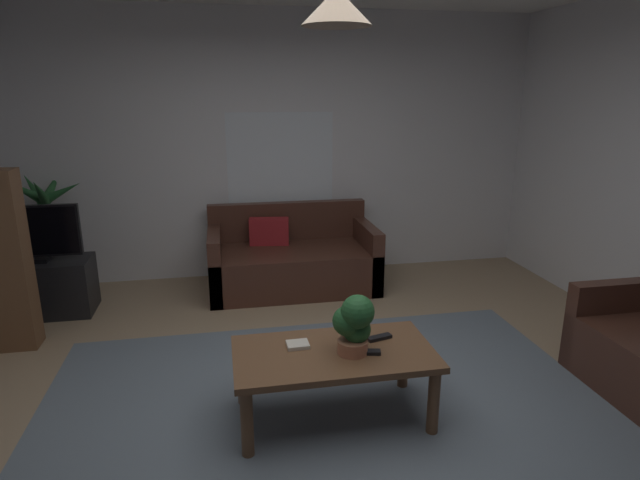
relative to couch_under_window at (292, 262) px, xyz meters
The scene contains 14 objects.
floor 2.28m from the couch_under_window, 92.09° to the right, with size 5.56×5.51×0.02m, color #9E8466.
rug 2.47m from the couch_under_window, 91.92° to the right, with size 3.61×3.03×0.01m, color slate.
wall_back 1.23m from the couch_under_window, 98.82° to the left, with size 5.68×0.06×2.75m, color silver.
window_pane 1.03m from the couch_under_window, 94.50° to the left, with size 1.12×0.01×1.14m, color white.
couch_under_window is the anchor object (origin of this frame).
coffee_table 2.28m from the couch_under_window, 91.49° to the right, with size 1.20×0.64×0.45m.
book_on_table_0 2.20m from the couch_under_window, 96.87° to the right, with size 0.13×0.11×0.02m, color beige.
remote_on_table_0 2.36m from the couch_under_window, 86.97° to the right, with size 0.05×0.16×0.02m, color black.
remote_on_table_1 2.20m from the couch_under_window, 83.41° to the right, with size 0.05×0.16×0.02m, color black.
potted_plant_on_table 2.35m from the couch_under_window, 88.74° to the right, with size 0.24×0.22×0.37m.
tv_stand 2.32m from the couch_under_window, behind, with size 0.90×0.44×0.50m, color black.
tv 2.38m from the couch_under_window, behind, with size 0.81×0.16×0.51m.
potted_palm_corner 2.36m from the couch_under_window, behind, with size 0.71×0.91×1.24m.
pendant_lamp 3.08m from the couch_under_window, 91.49° to the right, with size 0.36×0.36×0.50m.
Camera 1 is at (-0.59, -2.77, 1.93)m, focal length 29.31 mm.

